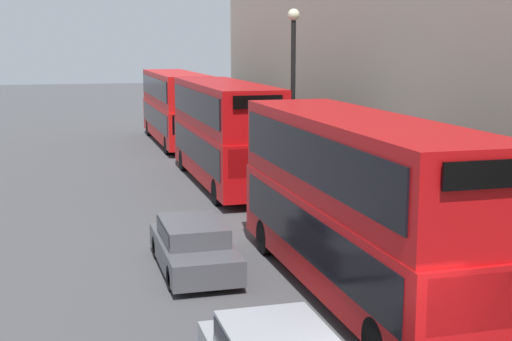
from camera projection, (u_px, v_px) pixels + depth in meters
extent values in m
cube|color=#B20C0F|center=(355.00, 240.00, 16.97)|extent=(2.55, 10.81, 2.01)
cube|color=#B20C0F|center=(357.00, 158.00, 16.62)|extent=(2.50, 10.59, 1.95)
cube|color=black|center=(356.00, 230.00, 16.93)|extent=(2.59, 9.94, 1.13)
cube|color=black|center=(358.00, 154.00, 16.61)|extent=(2.59, 9.94, 1.17)
cube|color=black|center=(485.00, 302.00, 11.80)|extent=(2.17, 0.06, 1.01)
cube|color=black|center=(492.00, 174.00, 11.42)|extent=(1.78, 0.06, 0.47)
cylinder|color=black|center=(486.00, 330.00, 13.81)|extent=(0.30, 1.00, 1.00)
cylinder|color=black|center=(266.00, 237.00, 20.44)|extent=(0.30, 1.00, 1.00)
cylinder|color=black|center=(339.00, 232.00, 21.03)|extent=(0.30, 1.00, 1.00)
cube|color=#B20C0F|center=(224.00, 152.00, 30.30)|extent=(2.55, 10.75, 2.09)
cube|color=#B20C0F|center=(224.00, 105.00, 29.95)|extent=(2.50, 10.54, 1.91)
cube|color=black|center=(224.00, 147.00, 30.26)|extent=(2.59, 9.89, 1.17)
cube|color=black|center=(224.00, 103.00, 29.93)|extent=(2.59, 9.89, 1.15)
cube|color=black|center=(258.00, 163.00, 25.15)|extent=(2.17, 0.06, 1.04)
cube|color=black|center=(258.00, 102.00, 24.77)|extent=(1.78, 0.06, 0.46)
cylinder|color=black|center=(218.00, 192.00, 26.58)|extent=(0.30, 1.00, 1.00)
cylinder|color=black|center=(275.00, 189.00, 27.17)|extent=(0.30, 1.00, 1.00)
cylinder|color=black|center=(184.00, 160.00, 33.75)|extent=(0.30, 1.00, 1.00)
cylinder|color=black|center=(230.00, 158.00, 34.34)|extent=(0.30, 1.00, 1.00)
cube|color=red|center=(176.00, 121.00, 42.70)|extent=(2.55, 11.44, 2.03)
cube|color=red|center=(175.00, 88.00, 42.36)|extent=(2.50, 11.21, 1.87)
cube|color=black|center=(176.00, 117.00, 42.66)|extent=(2.59, 10.53, 1.14)
cube|color=black|center=(175.00, 87.00, 42.34)|extent=(2.59, 10.53, 1.12)
cube|color=black|center=(193.00, 125.00, 37.23)|extent=(2.17, 0.06, 1.01)
cube|color=black|center=(192.00, 84.00, 36.86)|extent=(1.78, 0.06, 0.45)
cylinder|color=black|center=(168.00, 145.00, 38.65)|extent=(0.30, 1.00, 1.00)
cylinder|color=black|center=(208.00, 144.00, 39.24)|extent=(0.30, 1.00, 1.00)
cylinder|color=black|center=(149.00, 128.00, 46.47)|extent=(0.30, 1.00, 1.00)
cylinder|color=black|center=(183.00, 127.00, 47.06)|extent=(0.30, 1.00, 1.00)
cube|color=#47474C|center=(194.00, 252.00, 18.94)|extent=(1.80, 4.36, 0.65)
cube|color=#47474C|center=(193.00, 230.00, 18.94)|extent=(1.58, 2.40, 0.49)
cube|color=black|center=(193.00, 229.00, 18.93)|extent=(1.62, 2.28, 0.32)
cylinder|color=black|center=(172.00, 278.00, 17.44)|extent=(0.22, 0.64, 0.64)
cylinder|color=black|center=(235.00, 272.00, 17.85)|extent=(0.22, 0.64, 0.64)
cylinder|color=black|center=(157.00, 247.00, 20.09)|extent=(0.22, 0.64, 0.64)
cylinder|color=black|center=(212.00, 243.00, 20.50)|extent=(0.22, 0.64, 0.64)
cylinder|color=black|center=(293.00, 112.00, 27.11)|extent=(0.18, 0.18, 6.80)
sphere|color=beige|center=(294.00, 15.00, 26.47)|extent=(0.44, 0.44, 0.44)
cylinder|color=#26262D|center=(290.00, 177.00, 28.61)|extent=(0.36, 0.36, 1.36)
sphere|color=tan|center=(290.00, 158.00, 28.47)|extent=(0.22, 0.22, 0.22)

